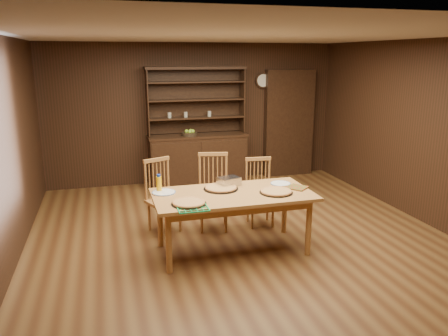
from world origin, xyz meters
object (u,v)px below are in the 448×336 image
object	(u,v)px
dining_table	(233,199)
chair_left	(161,193)
juice_bottle	(159,184)
chair_right	(259,189)
china_hutch	(198,153)
chair_center	(213,189)

from	to	relation	value
dining_table	chair_left	distance (m)	1.20
juice_bottle	chair_right	bearing A→B (deg)	18.28
chair_right	chair_left	bearing A→B (deg)	-179.88
china_hutch	chair_left	distance (m)	2.32
chair_left	chair_right	distance (m)	1.40
chair_center	chair_right	distance (m)	0.67
dining_table	china_hutch	bearing A→B (deg)	85.93
dining_table	juice_bottle	xyz separation A→B (m)	(-0.85, 0.30, 0.18)
china_hutch	chair_right	size ratio (longest dim) A/B	2.26
chair_left	dining_table	bearing A→B (deg)	-73.58
chair_center	juice_bottle	distance (m)	1.01
chair_right	juice_bottle	bearing A→B (deg)	-156.36
china_hutch	chair_center	size ratio (longest dim) A/B	2.05
juice_bottle	chair_center	bearing A→B (deg)	32.67
chair_left	juice_bottle	size ratio (longest dim) A/B	4.62
china_hutch	juice_bottle	bearing A→B (deg)	-111.37
chair_center	juice_bottle	bearing A→B (deg)	-134.58
dining_table	chair_center	size ratio (longest dim) A/B	1.81
china_hutch	dining_table	bearing A→B (deg)	-94.07
chair_center	chair_right	xyz separation A→B (m)	(0.67, -0.03, -0.06)
chair_left	chair_center	xyz separation A→B (m)	(0.72, -0.10, 0.03)
dining_table	chair_right	xyz separation A→B (m)	(0.63, 0.79, -0.16)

